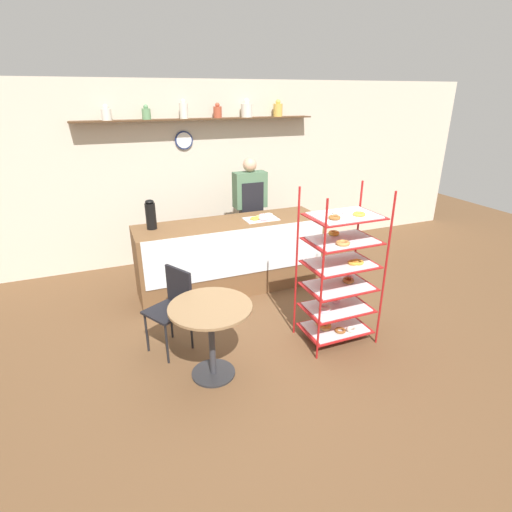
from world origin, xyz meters
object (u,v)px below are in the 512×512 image
person_worker (250,210)px  donut_tray_counter (262,218)px  coffee_carafe (151,215)px  pastry_rack (339,275)px  cafe_chair (173,302)px  cafe_table (211,323)px

person_worker → donut_tray_counter: 0.68m
coffee_carafe → pastry_rack: bearing=-46.0°
person_worker → coffee_carafe: size_ratio=4.53×
cafe_chair → donut_tray_counter: donut_tray_counter is taller
person_worker → cafe_chair: 2.31m
cafe_chair → coffee_carafe: 1.32m
pastry_rack → person_worker: size_ratio=1.00×
person_worker → donut_tray_counter: size_ratio=3.75×
pastry_rack → cafe_table: pastry_rack is taller
cafe_chair → coffee_carafe: (0.01, 1.18, 0.60)m
pastry_rack → donut_tray_counter: pastry_rack is taller
pastry_rack → person_worker: bearing=93.1°
person_worker → cafe_table: 2.65m
cafe_chair → donut_tray_counter: size_ratio=1.97×
cafe_chair → coffee_carafe: coffee_carafe is taller
pastry_rack → cafe_table: (-1.41, -0.09, -0.19)m
cafe_table → donut_tray_counter: donut_tray_counter is taller
pastry_rack → cafe_chair: pastry_rack is taller
cafe_table → coffee_carafe: 1.88m
person_worker → cafe_table: person_worker is taller
coffee_carafe → donut_tray_counter: bearing=-5.9°
person_worker → cafe_chair: size_ratio=1.90×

